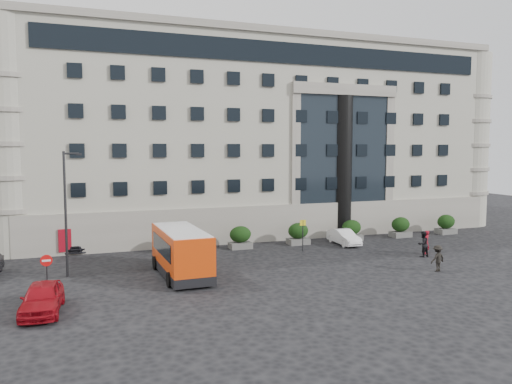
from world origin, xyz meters
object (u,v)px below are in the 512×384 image
Objects in this scene: hedge_a at (177,241)px; parked_car_a at (42,298)px; white_taxi at (344,237)px; hedge_c at (298,234)px; pedestrian_c at (438,258)px; street_lamp at (66,209)px; pedestrian_b at (423,244)px; hedge_e at (401,227)px; minibus at (181,250)px; hedge_d at (351,230)px; parked_car_d at (6,237)px; hedge_f at (446,224)px; parked_car_c at (75,242)px; bus_stop_sign at (303,230)px; hedge_b at (240,237)px; red_truck at (68,231)px; pedestrian_a at (426,242)px; no_entry_sign at (47,267)px.

hedge_a is 0.41× the size of parked_car_a.
hedge_a is 0.47× the size of white_taxi.
hedge_c is 12.67m from pedestrian_c.
street_lamp reaches higher than pedestrian_b.
street_lamp reaches higher than hedge_e.
minibus is 1.62× the size of parked_car_a.
hedge_d is 0.40× the size of parked_car_d.
hedge_c is at bearing 180.00° from hedge_f.
hedge_d is at bearing -9.46° from parked_car_c.
parked_car_c is at bearing 158.14° from bus_stop_sign.
hedge_a reaches higher than white_taxi.
street_lamp reaches higher than hedge_b.
street_lamp is 10.03m from red_truck.
hedge_c is at bearing 72.18° from bus_stop_sign.
pedestrian_b is (25.23, -12.53, -0.50)m from red_truck.
bus_stop_sign reaches higher than hedge_f.
pedestrian_b is at bearing -48.82° from hedge_c.
hedge_b is 9.55m from minibus.
red_truck is (-8.07, 4.81, 0.54)m from hedge_a.
minibus is 19.15m from pedestrian_a.
hedge_e is 0.40× the size of parked_car_c.
parked_car_d is at bearing 103.21° from no_entry_sign.
hedge_c is 5.20m from hedge_d.
minibus is at bearing -18.70° from street_lamp.
parked_car_d is at bearing 105.82° from parked_car_a.
pedestrian_c is at bearing -45.52° from red_truck.
bus_stop_sign is at bearing -21.45° from parked_car_c.
hedge_c is at bearing -24.60° from red_truck.
hedge_b is 0.99× the size of pedestrian_a.
parked_car_c is 6.91m from parked_car_d.
hedge_f is at bearing -146.30° from pedestrian_b.
parked_car_a is at bearing -161.24° from hedge_f.
red_truck is at bearing 171.97° from hedge_f.
red_truck is at bearing 90.78° from street_lamp.
red_truck is 2.91× the size of pedestrian_b.
pedestrian_c is at bearing -6.87° from no_entry_sign.
parked_car_a is (-19.49, -11.92, -0.16)m from hedge_c.
minibus is at bearing -162.05° from hedge_e.
street_lamp reaches higher than red_truck.
hedge_d is 0.32× the size of red_truck.
white_taxi is at bearing -13.84° from parked_car_c.
bus_stop_sign is at bearing -155.34° from hedge_d.
minibus reaches higher than hedge_a.
red_truck is at bearing 168.52° from hedge_d.
white_taxi is at bearing 16.79° from bus_stop_sign.
hedge_b is at bearing -15.17° from parked_car_d.
hedge_b is at bearing 171.28° from white_taxi.
minibus reaches higher than hedge_b.
red_truck reaches higher than pedestrian_a.
parked_car_d is (-39.00, 8.20, -0.29)m from hedge_f.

